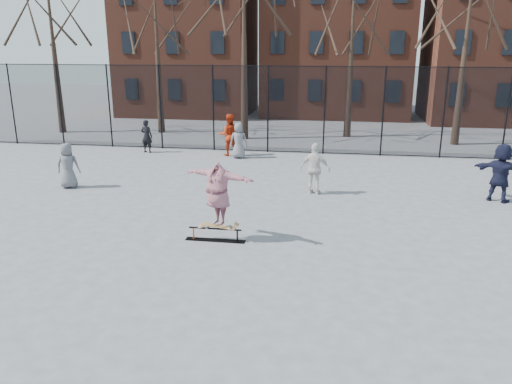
% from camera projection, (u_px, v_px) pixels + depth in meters
% --- Properties ---
extents(ground, '(100.00, 100.00, 0.00)m').
position_uv_depth(ground, '(249.00, 273.00, 11.10)').
color(ground, '#5C5C60').
extents(skate_rail, '(1.57, 0.24, 0.35)m').
position_uv_depth(skate_rail, '(215.00, 236.00, 12.92)').
color(skate_rail, black).
rests_on(skate_rail, ground).
extents(skateboard, '(0.92, 0.22, 0.11)m').
position_uv_depth(skateboard, '(219.00, 226.00, 12.83)').
color(skateboard, olive).
rests_on(skateboard, skate_rail).
extents(skater, '(2.07, 1.22, 1.63)m').
position_uv_depth(skater, '(218.00, 194.00, 12.58)').
color(skater, '#493B95').
rests_on(skater, skateboard).
extents(bystander_grey, '(0.88, 0.67, 1.61)m').
position_uv_depth(bystander_grey, '(68.00, 166.00, 17.51)').
color(bystander_grey, '#5C5B5F').
rests_on(bystander_grey, ground).
extents(bystander_black, '(0.61, 0.44, 1.54)m').
position_uv_depth(bystander_black, '(147.00, 136.00, 23.32)').
color(bystander_black, black).
rests_on(bystander_black, ground).
extents(bystander_red, '(1.05, 0.90, 1.89)m').
position_uv_depth(bystander_red, '(229.00, 135.00, 22.66)').
color(bystander_red, '#B62C10').
rests_on(bystander_red, ground).
extents(bystander_white, '(1.10, 0.66, 1.75)m').
position_uv_depth(bystander_white, '(315.00, 169.00, 16.77)').
color(bystander_white, silver).
rests_on(bystander_white, ground).
extents(bystander_navy, '(1.80, 1.40, 1.90)m').
position_uv_depth(bystander_navy, '(501.00, 173.00, 15.94)').
color(bystander_navy, '#181A30').
rests_on(bystander_navy, ground).
extents(bystander_extra, '(0.82, 0.57, 1.59)m').
position_uv_depth(bystander_extra, '(239.00, 141.00, 22.13)').
color(bystander_extra, slate).
rests_on(bystander_extra, ground).
extents(fence, '(34.03, 0.07, 4.00)m').
position_uv_depth(fence, '(298.00, 109.00, 22.82)').
color(fence, black).
rests_on(fence, ground).
extents(rowhouses, '(29.00, 7.00, 13.00)m').
position_uv_depth(rowhouses, '(326.00, 26.00, 33.87)').
color(rowhouses, '#5E2C1E').
rests_on(rowhouses, ground).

